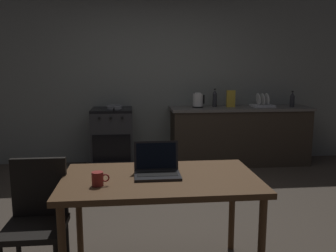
# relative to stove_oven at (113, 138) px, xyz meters

# --- Properties ---
(ground_plane) EXTENTS (12.00, 12.00, 0.00)m
(ground_plane) POSITION_rel_stove_oven_xyz_m (0.63, -1.97, -0.45)
(ground_plane) COLOR #473D33
(back_wall) EXTENTS (6.40, 0.10, 2.68)m
(back_wall) POSITION_rel_stove_oven_xyz_m (0.93, 0.35, 0.90)
(back_wall) COLOR gray
(back_wall) RESTS_ON ground_plane
(kitchen_counter) EXTENTS (2.16, 0.64, 0.89)m
(kitchen_counter) POSITION_rel_stove_oven_xyz_m (1.96, 0.00, 0.00)
(kitchen_counter) COLOR #382D23
(kitchen_counter) RESTS_ON ground_plane
(stove_oven) EXTENTS (0.60, 0.62, 0.89)m
(stove_oven) POSITION_rel_stove_oven_xyz_m (0.00, 0.00, 0.00)
(stove_oven) COLOR #2D2D30
(stove_oven) RESTS_ON ground_plane
(dining_table) EXTENTS (1.36, 0.80, 0.75)m
(dining_table) POSITION_rel_stove_oven_xyz_m (0.49, -2.94, 0.23)
(dining_table) COLOR brown
(dining_table) RESTS_ON ground_plane
(chair) EXTENTS (0.40, 0.40, 0.88)m
(chair) POSITION_rel_stove_oven_xyz_m (-0.36, -2.93, 0.06)
(chair) COLOR black
(chair) RESTS_ON ground_plane
(laptop) EXTENTS (0.32, 0.26, 0.23)m
(laptop) POSITION_rel_stove_oven_xyz_m (0.47, -2.89, 0.35)
(laptop) COLOR #232326
(laptop) RESTS_ON dining_table
(electric_kettle) EXTENTS (0.18, 0.16, 0.23)m
(electric_kettle) POSITION_rel_stove_oven_xyz_m (1.30, 0.00, 0.55)
(electric_kettle) COLOR black
(electric_kettle) RESTS_ON kitchen_counter
(bottle) EXTENTS (0.07, 0.07, 0.25)m
(bottle) POSITION_rel_stove_oven_xyz_m (2.77, -0.05, 0.56)
(bottle) COLOR #2D2D33
(bottle) RESTS_ON kitchen_counter
(frying_pan) EXTENTS (0.24, 0.41, 0.05)m
(frying_pan) POSITION_rel_stove_oven_xyz_m (0.04, -0.03, 0.47)
(frying_pan) COLOR gray
(frying_pan) RESTS_ON stove_oven
(coffee_mug) EXTENTS (0.11, 0.08, 0.09)m
(coffee_mug) POSITION_rel_stove_oven_xyz_m (0.08, -3.08, 0.35)
(coffee_mug) COLOR #9E2D28
(coffee_mug) RESTS_ON dining_table
(cereal_box) EXTENTS (0.13, 0.05, 0.26)m
(cereal_box) POSITION_rel_stove_oven_xyz_m (1.81, 0.02, 0.57)
(cereal_box) COLOR gold
(cereal_box) RESTS_ON kitchen_counter
(dish_rack) EXTENTS (0.34, 0.26, 0.21)m
(dish_rack) POSITION_rel_stove_oven_xyz_m (2.31, 0.00, 0.49)
(dish_rack) COLOR silver
(dish_rack) RESTS_ON kitchen_counter
(bottle_b) EXTENTS (0.07, 0.07, 0.28)m
(bottle_b) POSITION_rel_stove_oven_xyz_m (1.58, 0.08, 0.58)
(bottle_b) COLOR #2D2D33
(bottle_b) RESTS_ON kitchen_counter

